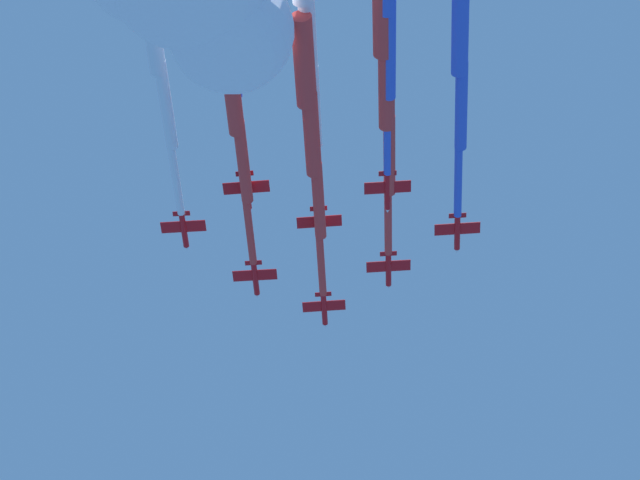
% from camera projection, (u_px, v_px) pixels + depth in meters
% --- Properties ---
extents(jet_lead, '(69.86, 28.33, 3.75)m').
position_uv_depth(jet_lead, '(311.00, 132.00, 222.17)').
color(jet_lead, red).
extents(jet_port_inner, '(70.86, 28.58, 3.71)m').
position_uv_depth(jet_port_inner, '(231.00, 87.00, 214.35)').
color(jet_port_inner, red).
extents(jet_starboard_inner, '(68.83, 28.48, 3.75)m').
position_uv_depth(jet_starboard_inner, '(386.00, 83.00, 215.36)').
color(jet_starboard_inner, red).
extents(jet_port_mid, '(67.79, 28.07, 3.77)m').
position_uv_depth(jet_port_mid, '(307.00, 32.00, 210.81)').
color(jet_port_mid, red).
extents(jet_starboard_mid, '(71.90, 29.57, 3.73)m').
position_uv_depth(jet_starboard_mid, '(150.00, 23.00, 209.55)').
color(jet_starboard_mid, red).
extents(jet_port_outer, '(72.13, 28.31, 3.71)m').
position_uv_depth(jet_port_outer, '(459.00, 23.00, 205.85)').
color(jet_port_outer, red).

